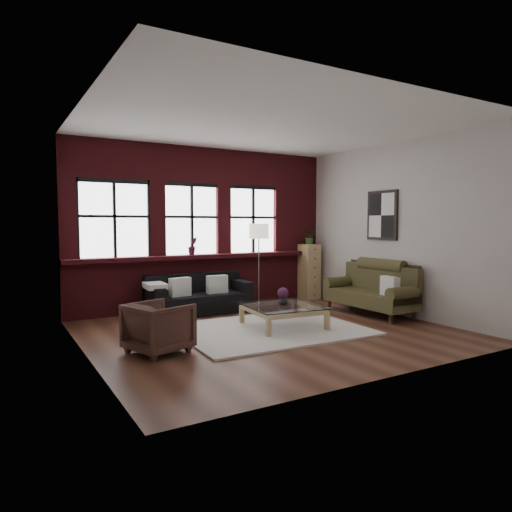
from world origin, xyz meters
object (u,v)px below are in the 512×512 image
coffee_table (283,317)px  vase (283,300)px  dark_sofa (199,295)px  drawer_chest (309,272)px  vintage_settee (369,288)px  armchair (159,327)px  floor_lamp (259,261)px

coffee_table → vase: size_ratio=7.04×
dark_sofa → drawer_chest: bearing=5.9°
dark_sofa → vintage_settee: vintage_settee is taller
dark_sofa → vintage_settee: size_ratio=1.04×
vintage_settee → armchair: size_ratio=2.54×
drawer_chest → armchair: bearing=-150.4°
vintage_settee → vase: size_ratio=11.50×
armchair → dark_sofa: bearing=-53.6°
coffee_table → armchair: bearing=-170.9°
coffee_table → drawer_chest: (2.12, 2.10, 0.43)m
floor_lamp → coffee_table: bearing=-109.5°
vintage_settee → drawer_chest: bearing=86.6°
vase → floor_lamp: floor_lamp is taller
dark_sofa → vase: (0.69, -1.81, 0.10)m
dark_sofa → floor_lamp: (1.36, 0.09, 0.57)m
drawer_chest → coffee_table: bearing=-135.2°
vase → floor_lamp: bearing=70.5°
dark_sofa → drawer_chest: (2.80, 0.29, 0.26)m
dark_sofa → drawer_chest: 2.83m
coffee_table → floor_lamp: 2.15m
drawer_chest → floor_lamp: size_ratio=0.67×
armchair → coffee_table: bearing=-99.6°
vintage_settee → coffee_table: vintage_settee is taller
vintage_settee → coffee_table: (-1.99, -0.09, -0.32)m
drawer_chest → floor_lamp: (-1.44, -0.20, 0.31)m
armchair → drawer_chest: (4.31, 2.46, 0.28)m
dark_sofa → vintage_settee: 3.19m
vintage_settee → vase: (-1.99, -0.09, -0.04)m
coffee_table → vintage_settee: bearing=2.6°
armchair → drawer_chest: size_ratio=0.60×
vintage_settee → floor_lamp: 2.28m
dark_sofa → vintage_settee: bearing=-32.7°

